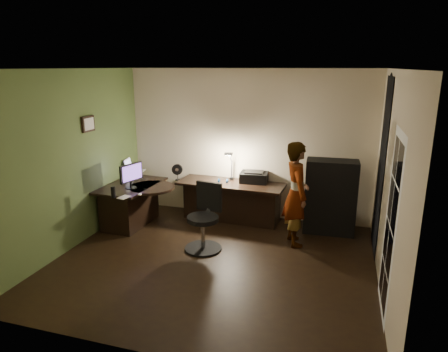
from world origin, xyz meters
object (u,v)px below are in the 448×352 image
(cabinet, at_px, (330,197))
(person, at_px, (296,194))
(desk_left, at_px, (132,205))
(desk_right, at_px, (231,202))
(office_chair, at_px, (203,218))
(monitor, at_px, (131,179))

(cabinet, bearing_deg, person, -131.43)
(desk_left, bearing_deg, desk_right, 24.93)
(office_chair, bearing_deg, desk_left, 165.40)
(desk_right, relative_size, cabinet, 1.53)
(desk_left, bearing_deg, cabinet, 13.31)
(desk_right, distance_m, cabinet, 1.76)
(desk_right, distance_m, office_chair, 1.29)
(office_chair, bearing_deg, cabinet, 41.70)
(person, bearing_deg, desk_right, 39.51)
(cabinet, height_order, office_chair, cabinet)
(desk_right, bearing_deg, office_chair, -90.50)
(desk_right, height_order, monitor, monitor)
(desk_left, xyz_separation_m, monitor, (0.10, -0.18, 0.52))
(desk_left, relative_size, person, 0.78)
(monitor, bearing_deg, desk_right, 46.52)
(desk_right, bearing_deg, cabinet, 2.23)
(desk_right, distance_m, person, 1.47)
(desk_left, distance_m, desk_right, 1.76)
(office_chair, relative_size, person, 0.62)
(monitor, relative_size, office_chair, 0.47)
(cabinet, xyz_separation_m, office_chair, (-1.81, -1.26, -0.12))
(desk_left, relative_size, desk_right, 0.67)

